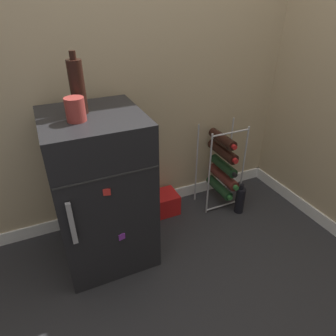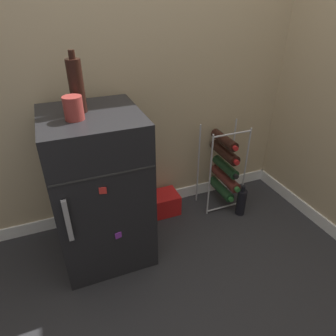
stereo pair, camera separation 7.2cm
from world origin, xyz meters
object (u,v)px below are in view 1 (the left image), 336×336
object	(u,v)px
fridge_top_cup	(75,109)
fridge_top_bottle	(77,87)
loose_bottle_floor	(240,200)
wine_rack	(222,165)
soda_box	(163,203)
mini_fridge	(101,190)

from	to	relation	value
fridge_top_cup	fridge_top_bottle	xyz separation A→B (m)	(0.04, 0.10, 0.08)
fridge_top_cup	loose_bottle_floor	xyz separation A→B (m)	(1.08, 0.03, -0.87)
fridge_top_bottle	wine_rack	bearing A→B (deg)	5.99
wine_rack	soda_box	bearing A→B (deg)	172.48
wine_rack	loose_bottle_floor	size ratio (longest dim) A/B	2.67
fridge_top_cup	wine_rack	bearing A→B (deg)	11.24
soda_box	wine_rack	bearing A→B (deg)	-7.52
mini_fridge	loose_bottle_floor	bearing A→B (deg)	-1.62
soda_box	fridge_top_bottle	size ratio (longest dim) A/B	0.70
fridge_top_cup	fridge_top_bottle	world-z (taller)	fridge_top_bottle
wine_rack	soda_box	distance (m)	0.53
soda_box	fridge_top_bottle	distance (m)	1.11
wine_rack	loose_bottle_floor	world-z (taller)	wine_rack
soda_box	fridge_top_cup	world-z (taller)	fridge_top_cup
mini_fridge	soda_box	world-z (taller)	mini_fridge
mini_fridge	soda_box	xyz separation A→B (m)	(0.48, 0.21, -0.38)
soda_box	mini_fridge	bearing A→B (deg)	-156.52
wine_rack	loose_bottle_floor	distance (m)	0.29
fridge_top_bottle	mini_fridge	bearing A→B (deg)	-50.03
fridge_top_cup	soda_box	bearing A→B (deg)	25.33
fridge_top_cup	mini_fridge	bearing A→B (deg)	35.82
mini_fridge	fridge_top_bottle	distance (m)	0.60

